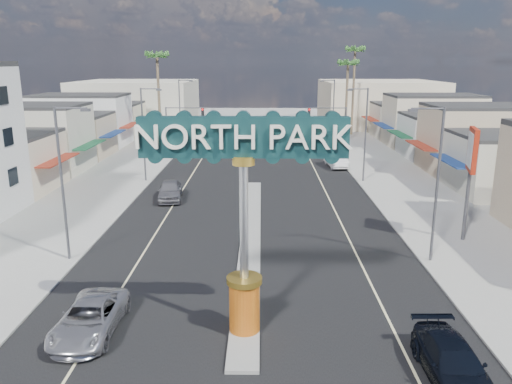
{
  "coord_description": "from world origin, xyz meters",
  "views": [
    {
      "loc": [
        0.71,
        -17.3,
        11.35
      ],
      "look_at": [
        0.39,
        11.38,
        3.84
      ],
      "focal_mm": 35.0,
      "sensor_mm": 36.0,
      "label": 1
    }
  ],
  "objects_px": {
    "streetlight_l_far": "(181,109)",
    "suv_left": "(90,318)",
    "streetlight_r_far": "(332,109)",
    "traffic_signal_right": "(331,121)",
    "streetlight_l_near": "(64,177)",
    "traffic_signal_left": "(181,121)",
    "palm_right_mid": "(348,67)",
    "gateway_sign": "(244,201)",
    "car_parked_left": "(170,190)",
    "bank_pylon_sign": "(472,156)",
    "streetlight_l_mid": "(145,130)",
    "palm_left_far": "(157,61)",
    "palm_right_far": "(355,55)",
    "car_parked_right": "(336,160)",
    "streetlight_r_near": "(435,178)",
    "suv_right": "(453,363)",
    "streetlight_r_mid": "(364,130)"
  },
  "relations": [
    {
      "from": "streetlight_l_near",
      "to": "streetlight_r_mid",
      "type": "bearing_deg",
      "value": 43.79
    },
    {
      "from": "streetlight_l_far",
      "to": "suv_left",
      "type": "xyz_separation_m",
      "value": [
        3.79,
        -50.1,
        -4.35
      ]
    },
    {
      "from": "traffic_signal_right",
      "to": "car_parked_left",
      "type": "distance_m",
      "value": 26.41
    },
    {
      "from": "gateway_sign",
      "to": "streetlight_l_mid",
      "type": "bearing_deg",
      "value": 110.42
    },
    {
      "from": "streetlight_r_near",
      "to": "traffic_signal_right",
      "type": "bearing_deg",
      "value": 92.1
    },
    {
      "from": "suv_left",
      "to": "streetlight_l_far",
      "type": "bearing_deg",
      "value": 95.1
    },
    {
      "from": "gateway_sign",
      "to": "suv_right",
      "type": "xyz_separation_m",
      "value": [
        7.71,
        -3.2,
        -5.21
      ]
    },
    {
      "from": "bank_pylon_sign",
      "to": "streetlight_l_far",
      "type": "bearing_deg",
      "value": 136.05
    },
    {
      "from": "palm_right_far",
      "to": "suv_right",
      "type": "distance_m",
      "value": 64.7
    },
    {
      "from": "palm_left_far",
      "to": "palm_right_mid",
      "type": "xyz_separation_m",
      "value": [
        26.0,
        6.0,
        -0.9
      ]
    },
    {
      "from": "streetlight_l_mid",
      "to": "traffic_signal_left",
      "type": "bearing_deg",
      "value": 84.9
    },
    {
      "from": "palm_right_far",
      "to": "car_parked_left",
      "type": "distance_m",
      "value": 45.89
    },
    {
      "from": "streetlight_l_mid",
      "to": "palm_left_far",
      "type": "distance_m",
      "value": 21.16
    },
    {
      "from": "streetlight_l_near",
      "to": "palm_right_mid",
      "type": "relative_size",
      "value": 0.74
    },
    {
      "from": "traffic_signal_left",
      "to": "streetlight_l_far",
      "type": "xyz_separation_m",
      "value": [
        -1.25,
        8.01,
        0.79
      ]
    },
    {
      "from": "palm_right_far",
      "to": "bank_pylon_sign",
      "type": "xyz_separation_m",
      "value": [
        -1.15,
        -48.47,
        -6.76
      ]
    },
    {
      "from": "palm_left_far",
      "to": "bank_pylon_sign",
      "type": "distance_m",
      "value": 45.67
    },
    {
      "from": "traffic_signal_left",
      "to": "streetlight_l_near",
      "type": "bearing_deg",
      "value": -92.1
    },
    {
      "from": "suv_left",
      "to": "car_parked_left",
      "type": "height_order",
      "value": "car_parked_left"
    },
    {
      "from": "streetlight_l_mid",
      "to": "palm_left_far",
      "type": "bearing_deg",
      "value": 97.31
    },
    {
      "from": "streetlight_l_far",
      "to": "streetlight_r_mid",
      "type": "bearing_deg",
      "value": -46.52
    },
    {
      "from": "streetlight_l_mid",
      "to": "palm_left_far",
      "type": "relative_size",
      "value": 0.69
    },
    {
      "from": "streetlight_l_mid",
      "to": "streetlight_r_near",
      "type": "distance_m",
      "value": 28.9
    },
    {
      "from": "car_parked_left",
      "to": "bank_pylon_sign",
      "type": "relative_size",
      "value": 0.66
    },
    {
      "from": "streetlight_r_mid",
      "to": "palm_right_far",
      "type": "relative_size",
      "value": 0.64
    },
    {
      "from": "streetlight_l_near",
      "to": "streetlight_l_far",
      "type": "relative_size",
      "value": 1.0
    },
    {
      "from": "traffic_signal_left",
      "to": "streetlight_l_far",
      "type": "height_order",
      "value": "streetlight_l_far"
    },
    {
      "from": "traffic_signal_left",
      "to": "suv_right",
      "type": "distance_m",
      "value": 48.4
    },
    {
      "from": "traffic_signal_right",
      "to": "streetlight_l_mid",
      "type": "bearing_deg",
      "value": -144.5
    },
    {
      "from": "traffic_signal_left",
      "to": "car_parked_right",
      "type": "relative_size",
      "value": 1.2
    },
    {
      "from": "streetlight_l_near",
      "to": "traffic_signal_left",
      "type": "bearing_deg",
      "value": 87.9
    },
    {
      "from": "streetlight_r_mid",
      "to": "palm_right_far",
      "type": "bearing_deg",
      "value": 81.88
    },
    {
      "from": "palm_right_far",
      "to": "car_parked_right",
      "type": "bearing_deg",
      "value": -103.62
    },
    {
      "from": "streetlight_l_far",
      "to": "palm_right_mid",
      "type": "bearing_deg",
      "value": 9.69
    },
    {
      "from": "gateway_sign",
      "to": "bank_pylon_sign",
      "type": "height_order",
      "value": "gateway_sign"
    },
    {
      "from": "palm_right_far",
      "to": "suv_left",
      "type": "distance_m",
      "value": 64.93
    },
    {
      "from": "palm_right_far",
      "to": "car_parked_left",
      "type": "bearing_deg",
      "value": -119.73
    },
    {
      "from": "traffic_signal_right",
      "to": "streetlight_l_mid",
      "type": "distance_m",
      "value": 24.11
    },
    {
      "from": "palm_left_far",
      "to": "car_parked_right",
      "type": "distance_m",
      "value": 27.59
    },
    {
      "from": "traffic_signal_right",
      "to": "streetlight_r_far",
      "type": "height_order",
      "value": "streetlight_r_far"
    },
    {
      "from": "streetlight_r_far",
      "to": "suv_left",
      "type": "xyz_separation_m",
      "value": [
        -17.07,
        -50.1,
        -4.35
      ]
    },
    {
      "from": "palm_left_far",
      "to": "palm_right_far",
      "type": "distance_m",
      "value": 30.48
    },
    {
      "from": "gateway_sign",
      "to": "streetlight_r_far",
      "type": "bearing_deg",
      "value": 78.22
    },
    {
      "from": "streetlight_l_far",
      "to": "streetlight_r_far",
      "type": "xyz_separation_m",
      "value": [
        20.87,
        0.0,
        0.0
      ]
    },
    {
      "from": "traffic_signal_right",
      "to": "car_parked_left",
      "type": "bearing_deg",
      "value": -128.26
    },
    {
      "from": "streetlight_r_far",
      "to": "suv_left",
      "type": "relative_size",
      "value": 1.76
    },
    {
      "from": "streetlight_l_mid",
      "to": "streetlight_r_far",
      "type": "height_order",
      "value": "same"
    },
    {
      "from": "palm_right_far",
      "to": "car_parked_right",
      "type": "height_order",
      "value": "palm_right_far"
    },
    {
      "from": "streetlight_l_near",
      "to": "car_parked_right",
      "type": "bearing_deg",
      "value": 54.49
    },
    {
      "from": "suv_right",
      "to": "streetlight_r_near",
      "type": "bearing_deg",
      "value": 75.62
    }
  ]
}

